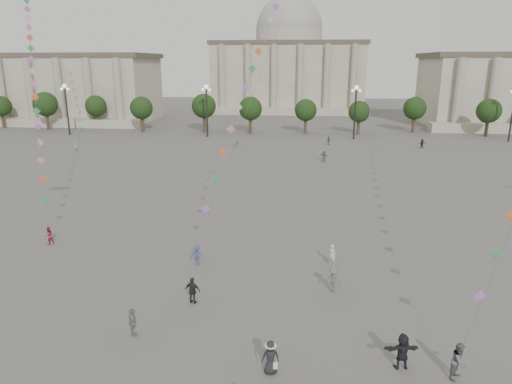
{
  "coord_description": "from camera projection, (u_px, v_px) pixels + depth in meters",
  "views": [
    {
      "loc": [
        3.97,
        -23.14,
        15.02
      ],
      "look_at": [
        0.64,
        12.0,
        4.94
      ],
      "focal_mm": 32.0,
      "sensor_mm": 36.0,
      "label": 1
    }
  ],
  "objects": [
    {
      "name": "person_crowd_0",
      "position": [
        328.0,
        141.0,
        85.64
      ],
      "size": [
        0.98,
        0.85,
        1.58
      ],
      "primitive_type": "imported",
      "rotation": [
        0.0,
        0.0,
        0.62
      ],
      "color": "#354978",
      "rests_on": "ground"
    },
    {
      "name": "lamp_post_mid_west",
      "position": [
        207.0,
        101.0,
        92.98
      ],
      "size": [
        2.0,
        0.9,
        10.65
      ],
      "color": "#262628",
      "rests_on": "ground"
    },
    {
      "name": "hat_person",
      "position": [
        271.0,
        357.0,
        22.62
      ],
      "size": [
        0.95,
        0.71,
        1.78
      ],
      "color": "black",
      "rests_on": "ground"
    },
    {
      "name": "hall_central",
      "position": [
        288.0,
        65.0,
        146.43
      ],
      "size": [
        48.3,
        34.3,
        35.5
      ],
      "color": "#A29988",
      "rests_on": "ground"
    },
    {
      "name": "person_crowd_4",
      "position": [
        237.0,
        143.0,
        83.18
      ],
      "size": [
        1.63,
        1.07,
        1.69
      ],
      "primitive_type": "imported",
      "rotation": [
        0.0,
        0.0,
        3.55
      ],
      "color": "#B8B7B3",
      "rests_on": "ground"
    },
    {
      "name": "person_crowd_10",
      "position": [
        76.0,
        147.0,
        79.14
      ],
      "size": [
        0.49,
        0.63,
        1.52
      ],
      "primitive_type": "imported",
      "rotation": [
        0.0,
        0.0,
        1.83
      ],
      "color": "#ACADA9",
      "rests_on": "ground"
    },
    {
      "name": "person_crowd_13",
      "position": [
        332.0,
        255.0,
        34.74
      ],
      "size": [
        0.75,
        0.69,
        1.71
      ],
      "primitive_type": "imported",
      "rotation": [
        0.0,
        0.0,
        2.55
      ],
      "color": "beige",
      "rests_on": "ground"
    },
    {
      "name": "kite_flyer_0",
      "position": [
        49.0,
        236.0,
        38.83
      ],
      "size": [
        0.89,
        0.95,
        1.55
      ],
      "primitive_type": "imported",
      "rotation": [
        0.0,
        0.0,
        4.17
      ],
      "color": "#9C2A3A",
      "rests_on": "ground"
    },
    {
      "name": "lamp_post_mid_east",
      "position": [
        356.0,
        102.0,
        90.26
      ],
      "size": [
        2.0,
        0.9,
        10.65
      ],
      "color": "#262628",
      "rests_on": "ground"
    },
    {
      "name": "lamp_post_far_west",
      "position": [
        66.0,
        100.0,
        95.7
      ],
      "size": [
        2.0,
        0.9,
        10.65
      ],
      "color": "#262628",
      "rests_on": "ground"
    },
    {
      "name": "kite_train_west",
      "position": [
        28.0,
        19.0,
        52.88
      ],
      "size": [
        20.57,
        35.98,
        53.76
      ],
      "color": "#3F3F3F",
      "rests_on": "ground"
    },
    {
      "name": "person_crowd_12",
      "position": [
        324.0,
        156.0,
        71.2
      ],
      "size": [
        1.57,
        1.5,
        1.78
      ],
      "primitive_type": "imported",
      "rotation": [
        0.0,
        0.0,
        2.4
      ],
      "color": "slate",
      "rests_on": "ground"
    },
    {
      "name": "tree_row",
      "position": [
        281.0,
        108.0,
        99.82
      ],
      "size": [
        137.12,
        5.12,
        8.0
      ],
      "color": "#392B1C",
      "rests_on": "ground"
    },
    {
      "name": "kite_flyer_2",
      "position": [
        459.0,
        361.0,
        22.26
      ],
      "size": [
        1.15,
        1.18,
        1.92
      ],
      "primitive_type": "imported",
      "rotation": [
        0.0,
        0.0,
        0.89
      ],
      "color": "#5A5B5F",
      "rests_on": "ground"
    },
    {
      "name": "tourist_4",
      "position": [
        193.0,
        291.0,
        29.25
      ],
      "size": [
        1.12,
        0.66,
        1.79
      ],
      "primitive_type": "imported",
      "rotation": [
        0.0,
        0.0,
        2.91
      ],
      "color": "black",
      "rests_on": "ground"
    },
    {
      "name": "tourist_3",
      "position": [
        132.0,
        322.0,
        25.76
      ],
      "size": [
        0.95,
        1.03,
        1.7
      ],
      "primitive_type": "imported",
      "rotation": [
        0.0,
        0.0,
        2.26
      ],
      "color": "slate",
      "rests_on": "ground"
    },
    {
      "name": "person_crowd_9",
      "position": [
        422.0,
        144.0,
        82.4
      ],
      "size": [
        1.56,
        1.22,
        1.66
      ],
      "primitive_type": "imported",
      "rotation": [
        0.0,
        0.0,
        0.55
      ],
      "color": "black",
      "rests_on": "ground"
    },
    {
      "name": "hall_west",
      "position": [
        2.0,
        88.0,
        121.0
      ],
      "size": [
        84.0,
        26.22,
        17.2
      ],
      "color": "#A29988",
      "rests_on": "ground"
    },
    {
      "name": "ground",
      "position": [
        226.0,
        329.0,
        26.63
      ],
      "size": [
        360.0,
        360.0,
        0.0
      ],
      "primitive_type": "plane",
      "color": "#565351",
      "rests_on": "ground"
    },
    {
      "name": "person_crowd_6",
      "position": [
        333.0,
        280.0,
        30.66
      ],
      "size": [
        1.32,
        1.12,
        1.78
      ],
      "primitive_type": "imported",
      "rotation": [
        0.0,
        0.0,
        5.8
      ],
      "color": "#5A595D",
      "rests_on": "ground"
    },
    {
      "name": "kite_flyer_1",
      "position": [
        197.0,
        255.0,
        34.95
      ],
      "size": [
        1.07,
        0.7,
        1.55
      ],
      "primitive_type": "imported",
      "rotation": [
        0.0,
        0.0,
        0.12
      ],
      "color": "#383E7F",
      "rests_on": "ground"
    },
    {
      "name": "person_crowd_3",
      "position": [
        402.0,
        351.0,
        23.0
      ],
      "size": [
        1.85,
        0.82,
        1.93
      ],
      "primitive_type": "imported",
      "rotation": [
        0.0,
        0.0,
        3.28
      ],
      "color": "black",
      "rests_on": "ground"
    }
  ]
}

